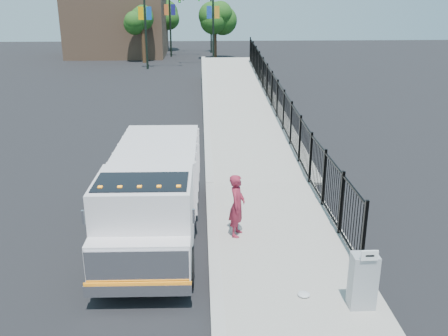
{
  "coord_description": "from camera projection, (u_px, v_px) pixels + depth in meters",
  "views": [
    {
      "loc": [
        -0.3,
        -12.5,
        6.54
      ],
      "look_at": [
        0.4,
        2.0,
        1.41
      ],
      "focal_mm": 40.0,
      "sensor_mm": 36.0,
      "label": 1
    }
  ],
  "objects": [
    {
      "name": "light_pole_3",
      "position": [
        208.0,
        13.0,
        55.26
      ],
      "size": [
        3.77,
        0.22,
        8.0
      ],
      "color": "black",
      "rests_on": "ground"
    },
    {
      "name": "light_pole_1",
      "position": [
        210.0,
        17.0,
        45.43
      ],
      "size": [
        3.78,
        0.22,
        8.0
      ],
      "color": "black",
      "rests_on": "ground"
    },
    {
      "name": "worker",
      "position": [
        237.0,
        205.0,
        13.68
      ],
      "size": [
        0.6,
        0.74,
        1.78
      ],
      "primitive_type": "imported",
      "rotation": [
        0.0,
        0.0,
        1.27
      ],
      "color": "maroon",
      "rests_on": "sidewalk"
    },
    {
      "name": "arrow_sign",
      "position": [
        370.0,
        255.0,
        10.14
      ],
      "size": [
        0.35,
        0.04,
        0.22
      ],
      "primitive_type": "cube",
      "color": "white",
      "rests_on": "utility_cabinet"
    },
    {
      "name": "ramp",
      "position": [
        242.0,
        110.0,
        29.13
      ],
      "size": [
        3.95,
        24.06,
        3.19
      ],
      "primitive_type": "cube",
      "rotation": [
        0.06,
        0.0,
        0.0
      ],
      "color": "#9E998E",
      "rests_on": "ground"
    },
    {
      "name": "light_pole_0",
      "position": [
        149.0,
        18.0,
        43.35
      ],
      "size": [
        3.77,
        0.22,
        8.0
      ],
      "color": "black",
      "rests_on": "ground"
    },
    {
      "name": "sidewalk",
      "position": [
        294.0,
        274.0,
        12.15
      ],
      "size": [
        3.55,
        12.0,
        0.12
      ],
      "primitive_type": "cube",
      "color": "#9E998E",
      "rests_on": "ground"
    },
    {
      "name": "iron_fence",
      "position": [
        277.0,
        110.0,
        25.12
      ],
      "size": [
        0.1,
        28.0,
        1.8
      ],
      "primitive_type": "cube",
      "color": "black",
      "rests_on": "ground"
    },
    {
      "name": "tree_2",
      "position": [
        165.0,
        16.0,
        57.6
      ],
      "size": [
        3.01,
        3.01,
        5.51
      ],
      "color": "#382314",
      "rests_on": "ground"
    },
    {
      "name": "ground",
      "position": [
        213.0,
        239.0,
        13.96
      ],
      "size": [
        120.0,
        120.0,
        0.0
      ],
      "primitive_type": "plane",
      "color": "black",
      "rests_on": "ground"
    },
    {
      "name": "debris",
      "position": [
        304.0,
        294.0,
        11.16
      ],
      "size": [
        0.29,
        0.29,
        0.07
      ],
      "primitive_type": "ellipsoid",
      "color": "silver",
      "rests_on": "sidewalk"
    },
    {
      "name": "truck",
      "position": [
        153.0,
        190.0,
        13.66
      ],
      "size": [
        2.53,
        7.34,
        2.5
      ],
      "rotation": [
        0.0,
        0.0,
        -0.02
      ],
      "color": "black",
      "rests_on": "ground"
    },
    {
      "name": "building",
      "position": [
        118.0,
        17.0,
        53.65
      ],
      "size": [
        10.0,
        10.0,
        8.0
      ],
      "primitive_type": "cube",
      "color": "#8C664C",
      "rests_on": "ground"
    },
    {
      "name": "tree_0",
      "position": [
        142.0,
        21.0,
        47.51
      ],
      "size": [
        2.33,
        2.33,
        5.16
      ],
      "color": "#382314",
      "rests_on": "ground"
    },
    {
      "name": "tree_1",
      "position": [
        215.0,
        19.0,
        49.88
      ],
      "size": [
        2.69,
        2.69,
        5.34
      ],
      "color": "#382314",
      "rests_on": "ground"
    },
    {
      "name": "curb",
      "position": [
        215.0,
        275.0,
        12.05
      ],
      "size": [
        0.3,
        12.0,
        0.16
      ],
      "primitive_type": "cube",
      "color": "#ADAAA3",
      "rests_on": "ground"
    },
    {
      "name": "light_pole_2",
      "position": [
        173.0,
        14.0,
        51.78
      ],
      "size": [
        3.78,
        0.22,
        8.0
      ],
      "color": "black",
      "rests_on": "ground"
    },
    {
      "name": "utility_cabinet",
      "position": [
        363.0,
        281.0,
        10.6
      ],
      "size": [
        0.55,
        0.4,
        1.25
      ],
      "primitive_type": "cube",
      "color": "gray",
      "rests_on": "sidewalk"
    }
  ]
}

